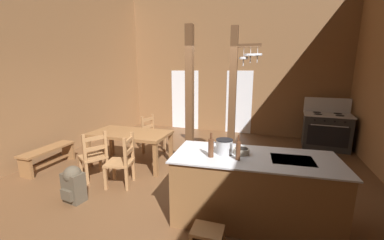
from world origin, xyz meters
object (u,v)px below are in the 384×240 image
kitchen_island (253,188)px  ladderback_chair_by_post (152,135)px  stockpot_on_counter (224,146)px  step_stool (207,239)px  ladderback_chair_near_window (94,156)px  stove_range (326,130)px  ladderback_chair_at_table_end (122,162)px  bench_along_left_wall (48,154)px  bottle_tall_on_counter (211,147)px  bottle_short_on_counter (238,150)px  mixing_bowl_on_counter (242,151)px  dining_table (130,136)px  backpack (73,183)px

kitchen_island → ladderback_chair_by_post: ladderback_chair_by_post is taller
kitchen_island → stockpot_on_counter: bearing=-177.3°
kitchen_island → stockpot_on_counter: size_ratio=7.31×
step_stool → ladderback_chair_near_window: (-2.56, 1.09, 0.27)m
stove_range → ladderback_chair_at_table_end: (-3.86, -3.60, -0.03)m
step_stool → stove_range: bearing=67.1°
ladderback_chair_near_window → bench_along_left_wall: 1.32m
ladderback_chair_by_post → bottle_tall_on_counter: size_ratio=2.90×
bottle_short_on_counter → mixing_bowl_on_counter: bearing=86.5°
mixing_bowl_on_counter → bottle_tall_on_counter: bearing=-145.2°
ladderback_chair_by_post → mixing_bowl_on_counter: mixing_bowl_on_counter is taller
stove_range → bottle_short_on_counter: 4.45m
stockpot_on_counter → bottle_tall_on_counter: size_ratio=0.94×
dining_table → ladderback_chair_by_post: 0.89m
ladderback_chair_near_window → mixing_bowl_on_counter: bearing=-4.8°
stockpot_on_counter → ladderback_chair_at_table_end: bearing=172.1°
stove_range → mixing_bowl_on_counter: bearing=-114.5°
stove_range → backpack: 6.07m
bench_along_left_wall → stockpot_on_counter: bearing=-5.8°
backpack → mixing_bowl_on_counter: (2.53, 0.52, 0.66)m
kitchen_island → bench_along_left_wall: 4.29m
step_stool → backpack: 2.32m
dining_table → ladderback_chair_at_table_end: ladderback_chair_at_table_end is taller
ladderback_chair_near_window → ladderback_chair_at_table_end: (0.66, -0.03, 0.00)m
kitchen_island → step_stool: (-0.41, -0.81, -0.29)m
ladderback_chair_by_post → bench_along_left_wall: (-1.61, -1.62, -0.15)m
dining_table → backpack: 1.64m
dining_table → bench_along_left_wall: size_ratio=1.47×
dining_table → bench_along_left_wall: 1.76m
step_stool → ladderback_chair_by_post: bearing=128.9°
ladderback_chair_near_window → bottle_short_on_counter: (2.78, -0.48, 0.61)m
bottle_tall_on_counter → ladderback_chair_near_window: bearing=168.6°
ladderback_chair_at_table_end → stove_range: bearing=43.1°
stove_range → ladderback_chair_by_post: 4.61m
kitchen_island → bottle_tall_on_counter: bearing=-158.9°
bottle_tall_on_counter → stockpot_on_counter: bearing=54.0°
bottle_tall_on_counter → bottle_short_on_counter: bearing=1.9°
kitchen_island → ladderback_chair_by_post: bearing=143.3°
bench_along_left_wall → step_stool: bearing=-17.0°
bench_along_left_wall → bottle_short_on_counter: bottle_short_on_counter is taller
bench_along_left_wall → mixing_bowl_on_counter: mixing_bowl_on_counter is taller
stockpot_on_counter → mixing_bowl_on_counter: size_ratio=1.44×
ladderback_chair_at_table_end → backpack: ladderback_chair_at_table_end is taller
ladderback_chair_by_post → bench_along_left_wall: 2.28m
bench_along_left_wall → backpack: bearing=-28.5°
dining_table → ladderback_chair_at_table_end: bearing=-64.9°
dining_table → bottle_short_on_counter: bottle_short_on_counter is taller
ladderback_chair_at_table_end → mixing_bowl_on_counter: (2.13, -0.20, 0.52)m
kitchen_island → bottle_tall_on_counter: 0.84m
dining_table → bench_along_left_wall: bearing=-154.1°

